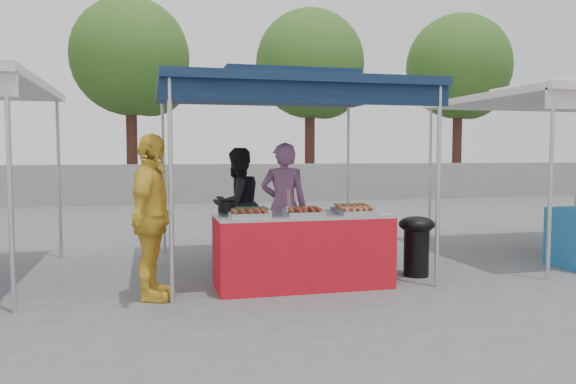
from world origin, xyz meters
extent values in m
plane|color=#5A5A5C|center=(0.00, 0.00, 0.00)|extent=(80.00, 80.00, 0.00)
cube|color=gray|center=(0.00, 11.00, 0.60)|extent=(40.00, 0.25, 1.20)
cylinder|color=silver|center=(-1.50, -0.50, 1.15)|extent=(0.05, 0.05, 2.30)
cylinder|color=silver|center=(1.50, -0.50, 1.15)|extent=(0.05, 0.05, 2.30)
cylinder|color=silver|center=(-1.50, 2.50, 1.15)|extent=(0.05, 0.05, 2.30)
cylinder|color=silver|center=(1.50, 2.50, 1.15)|extent=(0.05, 0.05, 2.30)
cube|color=#102341|center=(0.00, 1.00, 2.35)|extent=(3.20, 3.20, 0.10)
cube|color=#102341|center=(0.00, 1.00, 2.48)|extent=(1.65, 1.65, 0.18)
cube|color=#102341|center=(0.00, -0.50, 2.20)|extent=(3.20, 0.04, 0.25)
cylinder|color=silver|center=(-3.00, -0.50, 1.15)|extent=(0.05, 0.05, 2.30)
cylinder|color=silver|center=(-3.00, 2.50, 1.15)|extent=(0.05, 0.05, 2.30)
cylinder|color=silver|center=(3.00, -0.50, 1.15)|extent=(0.05, 0.05, 2.30)
cylinder|color=silver|center=(3.00, 2.50, 1.15)|extent=(0.05, 0.05, 2.30)
cube|color=silver|center=(4.50, 1.00, 2.35)|extent=(3.20, 3.20, 0.10)
cube|color=silver|center=(4.50, 1.00, 2.48)|extent=(1.65, 1.65, 0.18)
cylinder|color=#412219|center=(-2.25, 13.02, 2.11)|extent=(0.36, 0.36, 4.21)
sphere|color=#355E1F|center=(-2.25, 13.02, 4.69)|extent=(3.85, 3.85, 3.85)
sphere|color=#355E1F|center=(-1.65, 13.22, 4.09)|extent=(2.65, 2.65, 2.65)
cylinder|color=#412219|center=(3.91, 13.10, 2.11)|extent=(0.36, 0.36, 4.22)
sphere|color=#355E1F|center=(3.91, 13.10, 4.71)|extent=(3.86, 3.86, 3.86)
sphere|color=#355E1F|center=(4.51, 13.30, 4.10)|extent=(2.65, 2.65, 2.65)
cylinder|color=#412219|center=(9.89, 13.27, 2.18)|extent=(0.36, 0.36, 4.36)
sphere|color=#355E1F|center=(9.89, 13.27, 4.85)|extent=(3.98, 3.98, 3.98)
sphere|color=#355E1F|center=(10.49, 13.47, 4.23)|extent=(2.74, 2.74, 2.74)
cube|color=red|center=(0.00, -0.10, 0.40)|extent=(2.00, 0.80, 0.81)
cube|color=silver|center=(0.00, -0.10, 0.83)|extent=(2.00, 0.80, 0.04)
cube|color=silver|center=(-0.66, -0.32, 0.88)|extent=(0.42, 0.30, 0.05)
cube|color=maroon|center=(-0.66, -0.32, 0.91)|extent=(0.35, 0.25, 0.02)
cube|color=silver|center=(-0.04, -0.33, 0.88)|extent=(0.42, 0.30, 0.05)
cube|color=maroon|center=(-0.04, -0.33, 0.91)|extent=(0.35, 0.25, 0.02)
cube|color=silver|center=(0.58, -0.34, 0.88)|extent=(0.42, 0.30, 0.05)
cube|color=#AF643C|center=(0.58, -0.34, 0.91)|extent=(0.35, 0.25, 0.02)
cube|color=silver|center=(-0.59, -0.03, 0.88)|extent=(0.42, 0.30, 0.05)
cube|color=#2B571E|center=(-0.59, -0.03, 0.91)|extent=(0.35, 0.25, 0.02)
cube|color=silver|center=(0.02, -0.01, 0.88)|extent=(0.42, 0.30, 0.05)
cube|color=orange|center=(0.02, -0.01, 0.91)|extent=(0.35, 0.25, 0.02)
cube|color=silver|center=(0.63, 0.01, 0.88)|extent=(0.42, 0.30, 0.05)
cube|color=#AF643C|center=(0.63, 0.01, 0.91)|extent=(0.35, 0.25, 0.02)
cylinder|color=black|center=(-0.82, 0.24, 0.92)|extent=(0.23, 0.23, 0.13)
cylinder|color=silver|center=(-0.19, -0.20, 0.90)|extent=(0.08, 0.08, 0.10)
cylinder|color=black|center=(1.53, 0.07, 0.30)|extent=(0.31, 0.31, 0.61)
ellipsoid|color=black|center=(1.53, 0.07, 0.66)|extent=(0.45, 0.45, 0.20)
cube|color=#1441A2|center=(-0.25, 0.49, 0.15)|extent=(0.50, 0.35, 0.30)
cube|color=#1441A2|center=(0.24, 0.50, 0.14)|extent=(0.48, 0.33, 0.29)
cube|color=#1441A2|center=(0.24, 0.50, 0.42)|extent=(0.46, 0.32, 0.28)
imported|color=#895782|center=(0.02, 0.93, 0.84)|extent=(0.69, 0.54, 1.68)
imported|color=black|center=(-0.49, 1.66, 0.81)|extent=(0.99, 0.92, 1.62)
imported|color=gold|center=(-1.69, -0.29, 0.88)|extent=(0.69, 1.10, 1.75)
camera|label=1|loc=(-1.71, -6.30, 1.55)|focal=35.00mm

